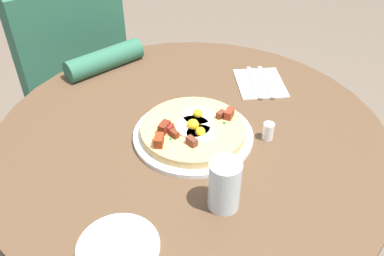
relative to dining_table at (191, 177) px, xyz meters
name	(u,v)px	position (x,y,z in m)	size (l,w,h in m)	color
dining_table	(191,177)	(0.00, 0.00, 0.00)	(1.04, 1.04, 0.72)	brown
person_seated	(77,88)	(-0.10, 0.70, -0.04)	(0.38, 0.47, 1.14)	#2D2D33
pizza_plate	(193,135)	(-0.01, -0.02, 0.18)	(0.31, 0.31, 0.01)	white
breakfast_pizza	(193,129)	(-0.01, -0.02, 0.19)	(0.27, 0.27, 0.05)	tan
bread_plate	(118,248)	(-0.31, -0.24, 0.17)	(0.16, 0.16, 0.01)	white
napkin	(260,83)	(0.31, 0.09, 0.17)	(0.17, 0.14, 0.00)	white
fork	(266,82)	(0.32, 0.08, 0.18)	(0.18, 0.01, 0.01)	silver
knife	(254,82)	(0.29, 0.10, 0.18)	(0.18, 0.01, 0.01)	silver
water_glass	(224,185)	(-0.07, -0.25, 0.23)	(0.07, 0.07, 0.12)	silver
salt_shaker	(268,131)	(0.15, -0.13, 0.19)	(0.03, 0.03, 0.05)	white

